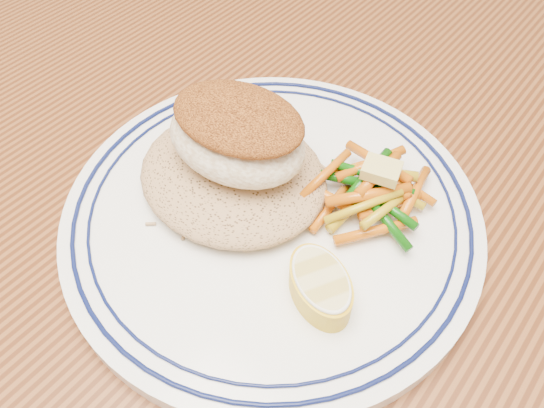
{
  "coord_description": "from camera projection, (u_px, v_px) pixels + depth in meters",
  "views": [
    {
      "loc": [
        0.11,
        -0.22,
        1.06
      ],
      "look_at": [
        -0.04,
        -0.04,
        0.77
      ],
      "focal_mm": 35.0,
      "sensor_mm": 36.0,
      "label": 1
    }
  ],
  "objects": [
    {
      "name": "butter_pat",
      "position": [
        382.0,
        170.0,
        0.36
      ],
      "size": [
        0.03,
        0.03,
        0.01
      ],
      "primitive_type": "cube",
      "rotation": [
        0.0,
        0.0,
        0.28
      ],
      "color": "#D5C268",
      "rests_on": "vegetable_pile"
    },
    {
      "name": "rice_pilaf",
      "position": [
        233.0,
        172.0,
        0.38
      ],
      "size": [
        0.14,
        0.13,
        0.03
      ],
      "primitive_type": "ellipsoid",
      "color": "#A37B51",
      "rests_on": "plate"
    },
    {
      "name": "dining_table",
      "position": [
        336.0,
        280.0,
        0.47
      ],
      "size": [
        1.5,
        0.9,
        0.75
      ],
      "color": "#4C240F",
      "rests_on": "ground"
    },
    {
      "name": "vegetable_pile",
      "position": [
        370.0,
        189.0,
        0.37
      ],
      "size": [
        0.1,
        0.1,
        0.03
      ],
      "color": "#C55A09",
      "rests_on": "plate"
    },
    {
      "name": "lemon_wedge",
      "position": [
        320.0,
        285.0,
        0.33
      ],
      "size": [
        0.07,
        0.07,
        0.02
      ],
      "color": "gold",
      "rests_on": "plate"
    },
    {
      "name": "plate",
      "position": [
        272.0,
        213.0,
        0.38
      ],
      "size": [
        0.3,
        0.3,
        0.02
      ],
      "color": "white",
      "rests_on": "dining_table"
    },
    {
      "name": "fish_fillet",
      "position": [
        237.0,
        134.0,
        0.36
      ],
      "size": [
        0.11,
        0.08,
        0.05
      ],
      "color": "#F7E9CC",
      "rests_on": "rice_pilaf"
    }
  ]
}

